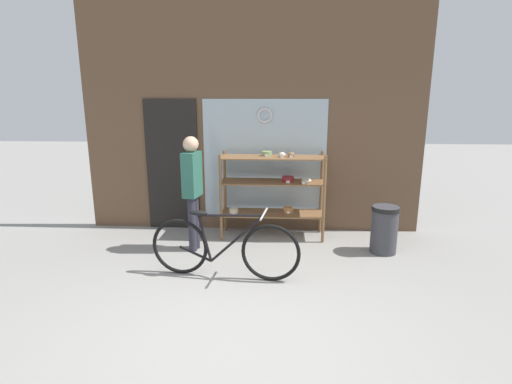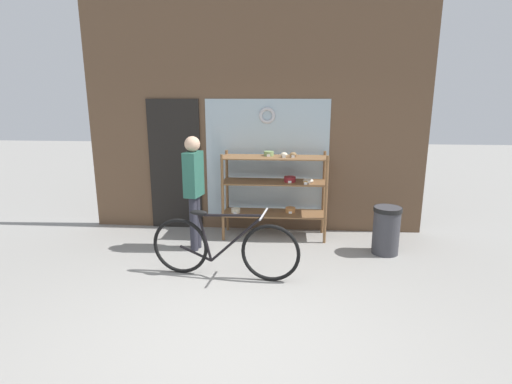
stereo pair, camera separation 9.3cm
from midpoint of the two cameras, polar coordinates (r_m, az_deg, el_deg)
The scene contains 6 objects.
ground_plane at distance 4.05m, azimuth -4.15°, elevation -18.56°, with size 30.00×30.00×0.00m, color gray.
storefront_facade at distance 6.34m, azimuth -1.28°, elevation 10.59°, with size 5.34×0.13×3.73m.
display_case at distance 6.08m, azimuth 2.09°, elevation 0.89°, with size 1.57×0.50×1.33m.
bicycle at distance 4.84m, azimuth -5.18°, elevation -7.93°, with size 1.82×0.46×0.84m.
pedestrian at distance 5.59m, azimuth -9.56°, elevation 1.03°, with size 0.24×0.35×1.62m.
trash_bin at distance 5.83m, azimuth 17.43°, elevation -4.88°, with size 0.38×0.38×0.67m.
Camera 1 is at (0.43, -3.39, 2.16)m, focal length 28.00 mm.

